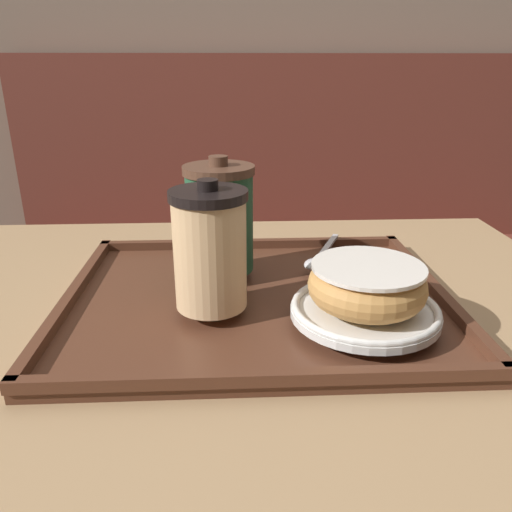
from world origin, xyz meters
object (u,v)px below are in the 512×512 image
object	(u,v)px
coffee_cup_front	(210,249)
spoon	(317,259)
coffee_cup_rear	(220,218)
donut_chocolate_glazed	(367,285)

from	to	relation	value
coffee_cup_front	spoon	bearing A→B (deg)	41.17
coffee_cup_front	coffee_cup_rear	size ratio (longest dim) A/B	0.96
spoon	coffee_cup_front	bearing A→B (deg)	-24.91
spoon	donut_chocolate_glazed	bearing A→B (deg)	32.81
donut_chocolate_glazed	spoon	world-z (taller)	donut_chocolate_glazed
donut_chocolate_glazed	coffee_cup_rear	bearing A→B (deg)	137.70
coffee_cup_front	spoon	world-z (taller)	coffee_cup_front
coffee_cup_rear	spoon	size ratio (longest dim) A/B	1.00
coffee_cup_front	spoon	xyz separation A→B (m)	(0.14, 0.12, -0.06)
coffee_cup_front	donut_chocolate_glazed	size ratio (longest dim) A/B	1.15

